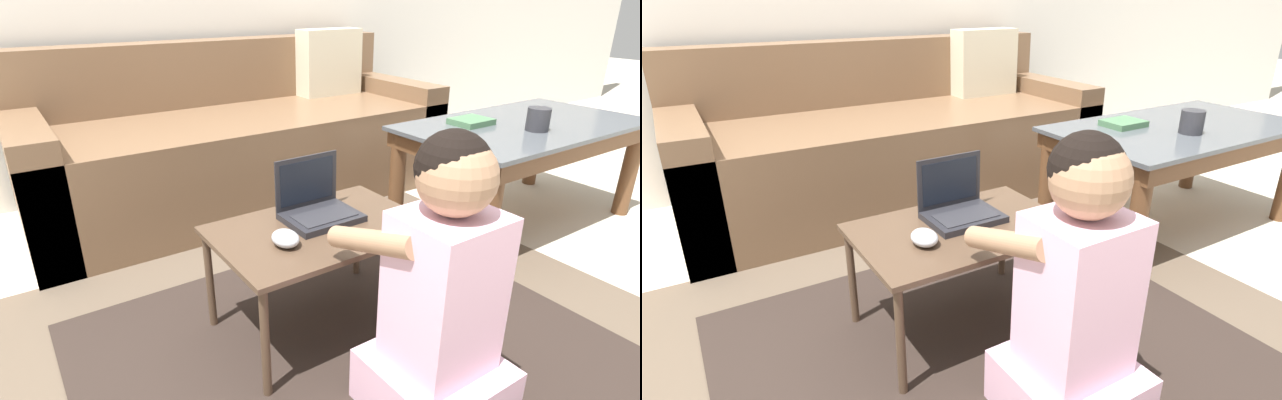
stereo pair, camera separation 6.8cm
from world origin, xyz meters
The scene contains 10 objects.
ground_plane centered at (0.00, 0.00, 0.00)m, with size 16.00×16.00×0.00m, color beige.
area_rug centered at (-0.07, -0.21, 0.00)m, with size 2.03×1.92×0.01m.
couch centered at (0.23, 1.18, 0.28)m, with size 2.03×0.82×0.81m.
coffee_table centered at (1.13, 0.19, 0.39)m, with size 1.11×0.61×0.46m.
laptop_desk centered at (-0.07, 0.01, 0.31)m, with size 0.62×0.41×0.35m.
laptop centered at (-0.04, 0.07, 0.38)m, with size 0.22×0.17×0.18m.
computer_mouse centered at (-0.21, -0.03, 0.37)m, with size 0.07×0.09×0.04m.
person_seated centered at (-0.03, -0.43, 0.33)m, with size 0.29×0.44×0.73m.
cup_on_table centered at (1.06, 0.08, 0.51)m, with size 0.09×0.09×0.09m.
book_on_table centered at (0.91, 0.31, 0.48)m, with size 0.16×0.13×0.03m.
Camera 1 is at (-0.81, -1.09, 0.99)m, focal length 28.00 mm.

